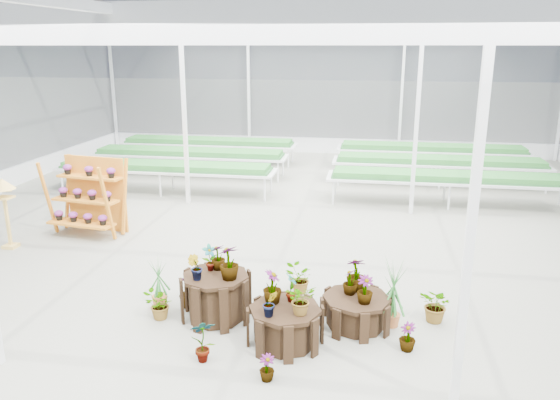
% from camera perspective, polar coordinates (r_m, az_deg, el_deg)
% --- Properties ---
extents(ground_plane, '(24.00, 24.00, 0.00)m').
position_cam_1_polar(ground_plane, '(10.89, -1.22, -6.83)').
color(ground_plane, gray).
rests_on(ground_plane, ground).
extents(greenhouse_shell, '(18.00, 24.00, 4.50)m').
position_cam_1_polar(greenhouse_shell, '(10.23, -1.29, 4.87)').
color(greenhouse_shell, white).
rests_on(greenhouse_shell, ground).
extents(steel_frame, '(18.00, 24.00, 4.50)m').
position_cam_1_polar(steel_frame, '(10.23, -1.29, 4.87)').
color(steel_frame, silver).
rests_on(steel_frame, ground).
extents(nursery_benches, '(16.00, 7.00, 0.84)m').
position_cam_1_polar(nursery_benches, '(17.58, 3.11, 3.42)').
color(nursery_benches, silver).
rests_on(nursery_benches, ground).
extents(plinth_tall, '(1.35, 1.35, 0.74)m').
position_cam_1_polar(plinth_tall, '(8.83, -6.68, -9.96)').
color(plinth_tall, black).
rests_on(plinth_tall, ground).
extents(plinth_mid, '(1.31, 1.31, 0.57)m').
position_cam_1_polar(plinth_mid, '(8.11, 0.54, -13.01)').
color(plinth_mid, black).
rests_on(plinth_mid, ground).
extents(plinth_low, '(1.32, 1.32, 0.48)m').
position_cam_1_polar(plinth_low, '(8.67, 7.95, -11.45)').
color(plinth_low, black).
rests_on(plinth_low, ground).
extents(shelf_rack, '(1.76, 1.11, 1.75)m').
position_cam_1_polar(shelf_rack, '(13.13, -19.56, 0.25)').
color(shelf_rack, '#C8741B').
rests_on(shelf_rack, ground).
extents(bird_table, '(0.45, 0.45, 1.54)m').
position_cam_1_polar(bird_table, '(12.92, -26.68, -1.27)').
color(bird_table, gold).
rests_on(bird_table, ground).
extents(nursery_plants, '(5.01, 3.04, 1.29)m').
position_cam_1_polar(nursery_plants, '(8.62, 0.75, -9.45)').
color(nursery_plants, '#2A6E2C').
rests_on(nursery_plants, ground).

